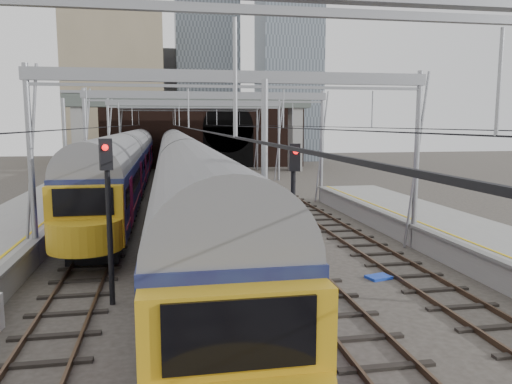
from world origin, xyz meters
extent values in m
plane|color=#38332D|center=(0.00, 0.00, 0.00)|extent=(160.00, 160.00, 0.00)
cube|color=#4C3828|center=(-6.72, 15.00, 0.09)|extent=(0.08, 80.00, 0.16)
cube|color=#4C3828|center=(-5.28, 15.00, 0.09)|extent=(0.08, 80.00, 0.16)
cube|color=black|center=(-6.00, 15.00, 0.01)|extent=(2.40, 80.00, 0.14)
cube|color=#4C3828|center=(-2.72, 15.00, 0.09)|extent=(0.08, 80.00, 0.16)
cube|color=#4C3828|center=(-1.28, 15.00, 0.09)|extent=(0.08, 80.00, 0.16)
cube|color=black|center=(-2.00, 15.00, 0.01)|extent=(2.40, 80.00, 0.14)
cube|color=#4C3828|center=(1.28, 15.00, 0.09)|extent=(0.08, 80.00, 0.16)
cube|color=#4C3828|center=(2.72, 15.00, 0.09)|extent=(0.08, 80.00, 0.16)
cube|color=black|center=(2.00, 15.00, 0.01)|extent=(2.40, 80.00, 0.14)
cube|color=#4C3828|center=(5.28, 15.00, 0.09)|extent=(0.08, 80.00, 0.16)
cube|color=#4C3828|center=(6.72, 15.00, 0.09)|extent=(0.08, 80.00, 0.16)
cube|color=black|center=(6.00, 15.00, 0.01)|extent=(2.40, 80.00, 0.14)
cylinder|color=gray|center=(-8.20, 8.00, 4.00)|extent=(0.24, 0.24, 8.00)
cylinder|color=gray|center=(8.20, 8.00, 4.00)|extent=(0.24, 0.24, 8.00)
cube|color=gray|center=(0.00, 8.00, 7.60)|extent=(16.80, 0.28, 0.50)
cylinder|color=gray|center=(-8.20, 22.00, 4.00)|extent=(0.24, 0.24, 8.00)
cylinder|color=gray|center=(8.20, 22.00, 4.00)|extent=(0.24, 0.24, 8.00)
cube|color=gray|center=(0.00, 22.00, 7.60)|extent=(16.80, 0.28, 0.50)
cylinder|color=gray|center=(-8.20, 36.00, 4.00)|extent=(0.24, 0.24, 8.00)
cylinder|color=gray|center=(8.20, 36.00, 4.00)|extent=(0.24, 0.24, 8.00)
cube|color=gray|center=(0.00, 36.00, 7.60)|extent=(16.80, 0.28, 0.50)
cylinder|color=gray|center=(-8.20, 48.00, 4.00)|extent=(0.24, 0.24, 8.00)
cylinder|color=gray|center=(8.20, 48.00, 4.00)|extent=(0.24, 0.24, 8.00)
cube|color=gray|center=(0.00, 48.00, 7.60)|extent=(16.80, 0.28, 0.50)
cube|color=black|center=(-6.00, 15.00, 5.50)|extent=(0.03, 80.00, 0.03)
cube|color=black|center=(-2.00, 15.00, 5.50)|extent=(0.03, 80.00, 0.03)
cube|color=black|center=(2.00, 15.00, 5.50)|extent=(0.03, 80.00, 0.03)
cube|color=black|center=(6.00, 15.00, 5.50)|extent=(0.03, 80.00, 0.03)
cube|color=black|center=(2.00, 52.00, 4.50)|extent=(26.00, 2.00, 9.00)
cube|color=black|center=(5.00, 50.98, 2.60)|extent=(6.50, 0.10, 5.20)
cylinder|color=black|center=(5.00, 50.98, 5.20)|extent=(6.50, 0.10, 6.50)
cube|color=black|center=(-10.00, 51.00, 1.50)|extent=(6.00, 1.50, 3.00)
cube|color=gray|center=(-12.50, 46.00, 4.10)|extent=(1.20, 2.50, 8.20)
cube|color=gray|center=(12.50, 46.00, 4.10)|extent=(1.20, 2.50, 8.20)
cube|color=#4F5953|center=(0.00, 46.00, 8.20)|extent=(28.00, 3.00, 1.40)
cube|color=gray|center=(0.00, 46.00, 9.10)|extent=(28.00, 3.00, 0.30)
cube|color=tan|center=(-10.00, 66.00, 11.00)|extent=(14.00, 12.00, 22.00)
cube|color=#4C5660|center=(4.00, 72.00, 16.00)|extent=(10.00, 10.00, 32.00)
cube|color=gray|center=(-2.00, 80.00, 9.00)|extent=(18.00, 14.00, 18.00)
cube|color=black|center=(-2.00, 27.41, 0.35)|extent=(2.26, 66.96, 0.70)
cube|color=#15123F|center=(-2.00, 27.41, 2.28)|extent=(2.88, 66.96, 2.57)
cylinder|color=slate|center=(-2.00, 27.41, 3.57)|extent=(2.82, 66.46, 2.82)
cube|color=black|center=(-2.00, 27.41, 2.70)|extent=(2.90, 65.76, 0.77)
cube|color=#D14153|center=(-2.00, 27.41, 1.57)|extent=(2.90, 65.96, 0.12)
cube|color=#B48917|center=(-2.00, -6.22, 2.18)|extent=(2.82, 0.60, 2.37)
cube|color=black|center=(-2.00, -6.39, 2.80)|extent=(2.16, 0.08, 1.03)
cube|color=black|center=(-6.00, 40.20, 0.35)|extent=(2.28, 67.40, 0.70)
cube|color=#15123F|center=(-6.00, 40.20, 2.29)|extent=(2.90, 67.40, 2.59)
cylinder|color=slate|center=(-6.00, 40.20, 3.59)|extent=(2.84, 66.90, 2.84)
cube|color=black|center=(-6.00, 40.20, 2.71)|extent=(2.92, 66.20, 0.78)
cube|color=#D14153|center=(-6.00, 40.20, 1.57)|extent=(2.92, 66.40, 0.12)
cube|color=#B48917|center=(-6.00, 6.34, 2.19)|extent=(2.84, 0.60, 2.39)
cube|color=black|center=(-6.00, 6.17, 2.81)|extent=(2.17, 0.08, 1.03)
cylinder|color=black|center=(-4.73, 2.88, 2.54)|extent=(0.17, 0.17, 5.08)
cube|color=black|center=(-4.73, 2.70, 4.76)|extent=(0.41, 0.29, 0.95)
sphere|color=red|center=(-4.73, 2.58, 4.98)|extent=(0.19, 0.19, 0.19)
cylinder|color=black|center=(1.25, 3.33, 2.44)|extent=(0.16, 0.16, 4.88)
cube|color=black|center=(1.25, 3.15, 4.57)|extent=(0.38, 0.25, 0.91)
sphere|color=red|center=(1.25, 3.03, 4.78)|extent=(0.18, 0.18, 0.18)
cube|color=#183AB4|center=(-0.22, 1.67, 0.05)|extent=(1.08, 0.89, 0.11)
cube|color=#183AB4|center=(1.45, 9.27, 0.05)|extent=(1.01, 0.82, 0.10)
cube|color=#183AB4|center=(4.69, 3.87, 0.05)|extent=(1.00, 0.82, 0.10)
camera|label=1|loc=(-2.95, -12.86, 5.69)|focal=35.00mm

